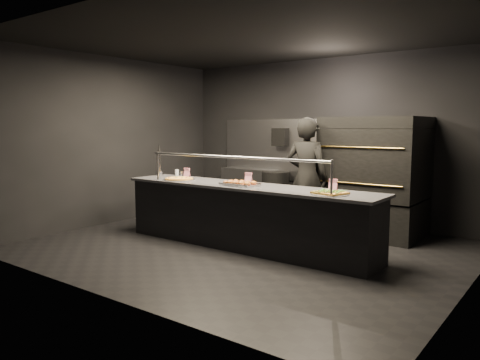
{
  "coord_description": "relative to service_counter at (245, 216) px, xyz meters",
  "views": [
    {
      "loc": [
        3.96,
        -5.41,
        1.77
      ],
      "look_at": [
        -0.25,
        0.2,
        0.96
      ],
      "focal_mm": 35.0,
      "sensor_mm": 36.0,
      "label": 1
    }
  ],
  "objects": [
    {
      "name": "slider_tray_a",
      "position": [
        -0.1,
        -0.09,
        0.48
      ],
      "size": [
        0.46,
        0.39,
        0.06
      ],
      "color": "silver",
      "rests_on": "service_counter"
    },
    {
      "name": "worker",
      "position": [
        0.37,
        1.15,
        0.49
      ],
      "size": [
        0.73,
        0.51,
        1.91
      ],
      "primitive_type": "imported",
      "rotation": [
        0.0,
        0.0,
        3.22
      ],
      "color": "black",
      "rests_on": "ground"
    },
    {
      "name": "towel_dispenser",
      "position": [
        -0.9,
        2.39,
        1.09
      ],
      "size": [
        0.3,
        0.2,
        0.35
      ],
      "primitive_type": "cube",
      "color": "black",
      "rests_on": "room"
    },
    {
      "name": "prep_shelf",
      "position": [
        -1.6,
        2.32,
        -0.01
      ],
      "size": [
        1.2,
        0.35,
        0.9
      ],
      "primitive_type": "cube",
      "color": "#99999E",
      "rests_on": "ground"
    },
    {
      "name": "slider_tray_b",
      "position": [
        -0.0,
        -0.1,
        0.48
      ],
      "size": [
        0.53,
        0.44,
        0.07
      ],
      "color": "silver",
      "rests_on": "service_counter"
    },
    {
      "name": "round_pizza",
      "position": [
        -1.22,
        -0.11,
        0.47
      ],
      "size": [
        0.51,
        0.51,
        0.03
      ],
      "color": "silver",
      "rests_on": "service_counter"
    },
    {
      "name": "beer_tap",
      "position": [
        -1.95,
        0.16,
        0.61
      ],
      "size": [
        0.14,
        0.2,
        0.55
      ],
      "color": "silver",
      "rests_on": "service_counter"
    },
    {
      "name": "service_counter",
      "position": [
        0.0,
        0.0,
        0.0
      ],
      "size": [
        4.1,
        0.78,
        1.37
      ],
      "color": "black",
      "rests_on": "ground"
    },
    {
      "name": "square_pizza",
      "position": [
        1.4,
        -0.13,
        0.47
      ],
      "size": [
        0.47,
        0.47,
        0.05
      ],
      "color": "silver",
      "rests_on": "service_counter"
    },
    {
      "name": "trash_bin",
      "position": [
        -0.9,
        2.22,
        -0.02
      ],
      "size": [
        0.53,
        0.53,
        0.89
      ],
      "primitive_type": "cylinder",
      "color": "black",
      "rests_on": "ground"
    },
    {
      "name": "tent_cards",
      "position": [
        -0.11,
        0.28,
        0.53
      ],
      "size": [
        2.78,
        0.04,
        0.15
      ],
      "color": "white",
      "rests_on": "service_counter"
    },
    {
      "name": "fire_extinguisher",
      "position": [
        -0.35,
        2.4,
        0.6
      ],
      "size": [
        0.14,
        0.14,
        0.51
      ],
      "color": "#B2B2B7",
      "rests_on": "room"
    },
    {
      "name": "room",
      "position": [
        -0.02,
        0.05,
        1.03
      ],
      "size": [
        6.04,
        6.0,
        3.0
      ],
      "color": "black",
      "rests_on": "ground"
    },
    {
      "name": "condiment_jar",
      "position": [
        -1.62,
        0.28,
        0.51
      ],
      "size": [
        0.17,
        0.07,
        0.11
      ],
      "color": "silver",
      "rests_on": "service_counter"
    },
    {
      "name": "pizza_oven",
      "position": [
        1.2,
        1.9,
        0.5
      ],
      "size": [
        1.5,
        1.23,
        1.91
      ],
      "color": "black",
      "rests_on": "ground"
    }
  ]
}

